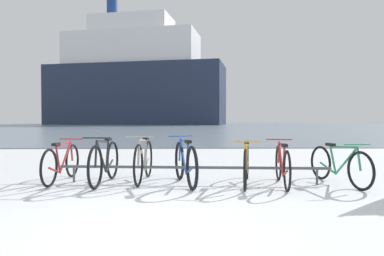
{
  "coord_description": "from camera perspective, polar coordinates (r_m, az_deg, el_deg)",
  "views": [
    {
      "loc": [
        0.5,
        -3.52,
        1.12
      ],
      "look_at": [
        0.67,
        5.1,
        0.91
      ],
      "focal_mm": 32.84,
      "sensor_mm": 36.0,
      "label": 1
    }
  ],
  "objects": [
    {
      "name": "bicycle_1",
      "position": [
        6.32,
        -14.01,
        -5.41
      ],
      "size": [
        0.46,
        1.71,
        0.83
      ],
      "color": "black",
      "rests_on": "ground"
    },
    {
      "name": "bike_rack",
      "position": [
        6.17,
        0.19,
        -6.52
      ],
      "size": [
        4.73,
        0.4,
        0.31
      ],
      "color": "#4C5156",
      "rests_on": "ground"
    },
    {
      "name": "bicycle_6",
      "position": [
        6.56,
        22.76,
        -5.57
      ],
      "size": [
        0.52,
        1.68,
        0.74
      ],
      "color": "black",
      "rests_on": "ground"
    },
    {
      "name": "bicycle_5",
      "position": [
        6.15,
        14.46,
        -5.83
      ],
      "size": [
        0.46,
        1.66,
        0.77
      ],
      "color": "black",
      "rests_on": "ground"
    },
    {
      "name": "bicycle_4",
      "position": [
        6.12,
        8.81,
        -5.79
      ],
      "size": [
        0.52,
        1.72,
        0.78
      ],
      "color": "black",
      "rests_on": "ground"
    },
    {
      "name": "bicycle_2",
      "position": [
        6.4,
        -7.84,
        -5.25
      ],
      "size": [
        0.46,
        1.71,
        0.84
      ],
      "color": "black",
      "rests_on": "ground"
    },
    {
      "name": "bicycle_3",
      "position": [
        6.05,
        -1.12,
        -5.7
      ],
      "size": [
        0.52,
        1.7,
        0.83
      ],
      "color": "black",
      "rests_on": "ground"
    },
    {
      "name": "ground",
      "position": [
        57.43,
        -1.6,
        0.27
      ],
      "size": [
        80.0,
        132.0,
        0.08
      ],
      "color": "silver"
    },
    {
      "name": "bicycle_0",
      "position": [
        6.75,
        -20.4,
        -5.29
      ],
      "size": [
        0.46,
        1.67,
        0.76
      ],
      "color": "black",
      "rests_on": "ground"
    },
    {
      "name": "ferry_ship",
      "position": [
        76.91,
        -9.17,
        7.72
      ],
      "size": [
        38.94,
        20.25,
        28.46
      ],
      "color": "#232D47",
      "rests_on": "ground"
    }
  ]
}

